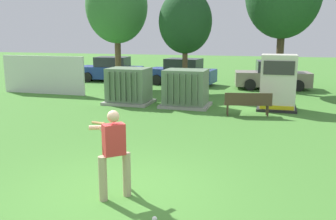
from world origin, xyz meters
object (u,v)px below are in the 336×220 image
(transformer_mid_west, at_px, (186,89))
(parked_car_right_of_center, at_px, (273,76))
(transformer_west, at_px, (129,86))
(batter, at_px, (113,149))
(generator_enclosure, at_px, (278,83))
(parked_car_leftmost, at_px, (111,70))
(park_bench, at_px, (248,102))
(sports_ball, at_px, (155,219))
(parked_car_left_of_center, at_px, (182,72))

(transformer_mid_west, height_order, parked_car_right_of_center, same)
(parked_car_right_of_center, bearing_deg, transformer_west, -133.44)
(transformer_mid_west, bearing_deg, batter, -85.12)
(transformer_mid_west, relative_size, generator_enclosure, 0.91)
(transformer_west, relative_size, parked_car_leftmost, 0.49)
(batter, bearing_deg, park_bench, 76.49)
(transformer_west, distance_m, batter, 9.94)
(transformer_west, bearing_deg, sports_ball, -65.80)
(transformer_west, bearing_deg, batter, -69.67)
(parked_car_leftmost, bearing_deg, transformer_west, -59.87)
(parked_car_left_of_center, bearing_deg, park_bench, -60.25)
(park_bench, distance_m, parked_car_right_of_center, 7.86)
(transformer_mid_west, relative_size, parked_car_left_of_center, 0.48)
(transformer_west, height_order, parked_car_left_of_center, same)
(parked_car_left_of_center, bearing_deg, parked_car_right_of_center, -3.57)
(batter, bearing_deg, parked_car_left_of_center, 99.42)
(sports_ball, xyz_separation_m, parked_car_right_of_center, (1.76, 16.65, 0.71))
(generator_enclosure, bearing_deg, sports_ball, -100.80)
(generator_enclosure, xyz_separation_m, parked_car_right_of_center, (-0.23, 6.24, -0.38))
(generator_enclosure, height_order, batter, generator_enclosure)
(batter, xyz_separation_m, sports_ball, (1.05, -0.71, -0.93))
(sports_ball, height_order, parked_car_leftmost, parked_car_leftmost)
(batter, distance_m, parked_car_leftmost, 18.38)
(generator_enclosure, relative_size, parked_car_left_of_center, 0.53)
(sports_ball, bearing_deg, generator_enclosure, 79.20)
(transformer_mid_west, xyz_separation_m, parked_car_leftmost, (-6.93, 7.37, -0.04))
(parked_car_leftmost, bearing_deg, parked_car_right_of_center, -4.00)
(parked_car_left_of_center, relative_size, parked_car_right_of_center, 0.99)
(park_bench, height_order, parked_car_leftmost, parked_car_leftmost)
(transformer_mid_west, relative_size, park_bench, 1.14)
(transformer_mid_west, bearing_deg, park_bench, -23.04)
(transformer_mid_west, height_order, generator_enclosure, generator_enclosure)
(transformer_mid_west, bearing_deg, parked_car_leftmost, 133.21)
(batter, relative_size, sports_ball, 19.33)
(transformer_west, distance_m, generator_enclosure, 6.52)
(generator_enclosure, height_order, sports_ball, generator_enclosure)
(transformer_west, xyz_separation_m, batter, (3.45, -9.32, 0.19))
(transformer_mid_west, relative_size, batter, 1.21)
(sports_ball, bearing_deg, parked_car_leftmost, 116.78)
(park_bench, height_order, batter, batter)
(transformer_mid_west, relative_size, parked_car_right_of_center, 0.48)
(batter, height_order, parked_car_left_of_center, batter)
(parked_car_leftmost, bearing_deg, parked_car_left_of_center, -4.46)
(park_bench, bearing_deg, transformer_west, 167.60)
(transformer_west, relative_size, transformer_mid_west, 1.00)
(transformer_west, relative_size, park_bench, 1.14)
(batter, bearing_deg, generator_enclosure, 72.60)
(generator_enclosure, relative_size, parked_car_leftmost, 0.53)
(transformer_west, xyz_separation_m, park_bench, (5.41, -1.19, -0.25))
(parked_car_leftmost, xyz_separation_m, parked_car_right_of_center, (10.53, -0.74, 0.00))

